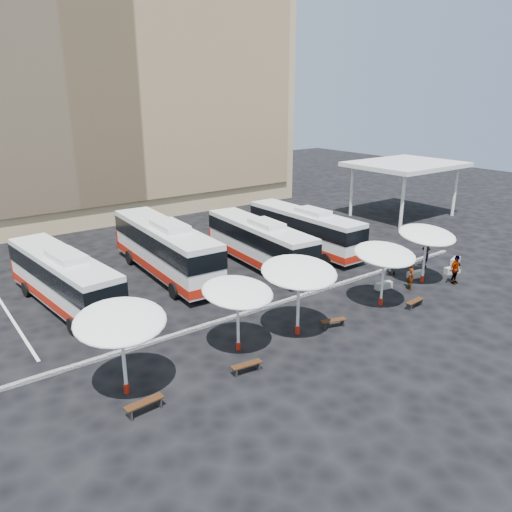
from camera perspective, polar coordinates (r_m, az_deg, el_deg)
ground at (r=28.01m, az=2.03°, el=-6.22°), size 120.00×120.00×0.00m
sandstone_building at (r=54.14m, az=-20.53°, el=18.30°), size 42.00×18.25×29.60m
service_canopy at (r=50.35m, az=16.73°, el=9.85°), size 10.00×8.00×5.20m
curb_divider at (r=28.34m, az=1.40°, el=-5.74°), size 34.00×0.25×0.15m
bay_lines at (r=34.15m, az=-6.37°, el=-1.69°), size 24.15×12.00×0.01m
bus_0 at (r=29.78m, az=-21.18°, el=-2.35°), size 3.33×10.95×3.42m
bus_1 at (r=33.13m, az=-10.37°, el=1.00°), size 3.24×12.05×3.79m
bus_2 at (r=34.46m, az=0.37°, el=1.64°), size 3.05×10.85×3.40m
bus_3 at (r=38.00m, az=5.52°, el=3.15°), size 2.57×10.72×3.40m
sunshade_0 at (r=20.09m, az=-15.25°, el=-7.25°), size 4.38×4.41×3.74m
sunshade_1 at (r=22.75m, az=-2.11°, el=-4.17°), size 3.97×4.00×3.45m
sunshade_2 at (r=24.21m, az=4.95°, el=-1.85°), size 4.44×4.47×3.89m
sunshade_3 at (r=28.51m, az=14.50°, el=0.17°), size 4.01×4.04×3.57m
sunshade_4 at (r=32.81m, az=18.95°, el=2.26°), size 4.18×4.22×3.66m
wood_bench_0 at (r=20.14m, az=-12.64°, el=-16.19°), size 1.57×0.51×0.47m
wood_bench_1 at (r=22.09m, az=-1.09°, el=-12.44°), size 1.44×0.55×0.43m
wood_bench_2 at (r=26.26m, az=8.83°, el=-7.41°), size 1.42×0.75×0.42m
wood_bench_3 at (r=29.62m, az=17.69°, el=-5.04°), size 1.39×0.47×0.42m
conc_bench_0 at (r=31.84m, az=14.37°, el=-3.29°), size 1.19×0.58×0.43m
conc_bench_1 at (r=34.33m, az=17.77°, el=-2.01°), size 1.20×0.61×0.43m
conc_bench_2 at (r=35.94m, az=21.51°, el=-1.52°), size 1.20×0.64×0.43m
conc_bench_3 at (r=37.95m, az=21.82°, el=-0.53°), size 1.22×0.70×0.43m
passenger_0 at (r=31.97m, az=17.32°, el=-2.21°), size 0.73×0.75×1.74m
passenger_1 at (r=34.15m, az=15.14°, el=-0.77°), size 0.94×0.81×1.66m
passenger_2 at (r=33.88m, az=21.83°, el=-1.45°), size 1.10×0.49×1.86m
passenger_3 at (r=36.19m, az=18.77°, el=-0.12°), size 1.15×0.87×1.57m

